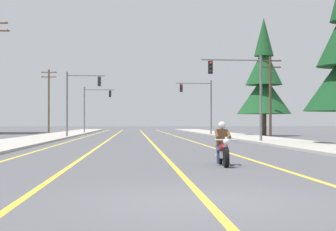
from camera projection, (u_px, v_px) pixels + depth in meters
name	position (u px, v px, depth m)	size (l,w,h in m)	color
ground_plane	(201.00, 201.00, 9.49)	(400.00, 400.00, 0.00)	#515156
lane_stripe_center	(146.00, 136.00, 54.39)	(0.16, 100.00, 0.01)	yellow
lane_stripe_left	(113.00, 136.00, 54.16)	(0.16, 100.00, 0.01)	yellow
lane_stripe_right	(176.00, 136.00, 54.60)	(0.16, 100.00, 0.01)	yellow
lane_stripe_far_left	(87.00, 136.00, 53.98)	(0.16, 100.00, 0.01)	yellow
sidewalk_kerb_right	(243.00, 137.00, 50.01)	(4.40, 110.00, 0.14)	#ADA89E
sidewalk_kerb_left	(47.00, 137.00, 48.78)	(4.40, 110.00, 0.14)	#ADA89E
motorcycle_with_rider	(223.00, 148.00, 17.32)	(0.70, 2.19, 1.46)	black
traffic_signal_near_right	(244.00, 85.00, 36.86)	(4.36, 0.47, 6.20)	slate
traffic_signal_near_left	(78.00, 95.00, 49.00)	(3.64, 0.37, 6.20)	slate
traffic_signal_mid_right	(201.00, 99.00, 58.53)	(4.09, 0.52, 6.20)	slate
traffic_signal_mid_left	(93.00, 103.00, 69.93)	(4.13, 0.37, 6.20)	slate
utility_pole_right_far	(270.00, 93.00, 52.74)	(2.29, 0.26, 8.09)	#4C3828
utility_pole_left_far	(49.00, 99.00, 72.76)	(2.16, 0.26, 8.84)	brown
conifer_tree_right_verge_far	(264.00, 82.00, 56.04)	(5.78, 5.78, 12.73)	#4C3828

